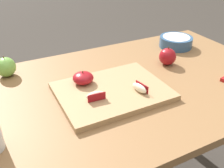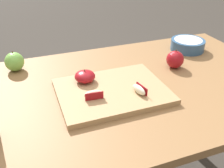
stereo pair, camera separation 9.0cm
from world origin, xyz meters
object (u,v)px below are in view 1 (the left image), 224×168
(apple_wedge_middle, at_px, (96,96))
(whole_apple_red_delicious, at_px, (168,57))
(cutting_board, at_px, (112,91))
(apple_half_skin_up, at_px, (83,78))
(ceramic_fruit_bowl, at_px, (176,41))
(whole_apple_granny_green, at_px, (6,67))
(apple_wedge_right, at_px, (140,88))

(apple_wedge_middle, relative_size, whole_apple_red_delicious, 0.81)
(cutting_board, xyz_separation_m, apple_half_skin_up, (-0.08, 0.09, 0.03))
(whole_apple_red_delicious, relative_size, ceramic_fruit_bowl, 0.50)
(apple_wedge_middle, bearing_deg, apple_half_skin_up, 88.73)
(apple_wedge_middle, distance_m, whole_apple_granny_green, 0.42)
(apple_half_skin_up, bearing_deg, apple_wedge_middle, -91.27)
(apple_half_skin_up, bearing_deg, cutting_board, -48.52)
(cutting_board, distance_m, ceramic_fruit_bowl, 0.55)
(apple_half_skin_up, height_order, ceramic_fruit_bowl, apple_half_skin_up)
(cutting_board, bearing_deg, whole_apple_granny_green, 135.31)
(whole_apple_red_delicious, bearing_deg, whole_apple_granny_green, 161.93)
(whole_apple_red_delicious, xyz_separation_m, ceramic_fruit_bowl, (0.16, 0.14, -0.01))
(cutting_board, xyz_separation_m, whole_apple_granny_green, (-0.32, 0.31, 0.03))
(apple_wedge_middle, height_order, whole_apple_granny_green, whole_apple_granny_green)
(apple_wedge_right, height_order, ceramic_fruit_bowl, ceramic_fruit_bowl)
(apple_wedge_right, bearing_deg, apple_half_skin_up, 136.79)
(whole_apple_red_delicious, bearing_deg, ceramic_fruit_bowl, 41.21)
(cutting_board, bearing_deg, ceramic_fruit_bowl, 26.90)
(cutting_board, bearing_deg, apple_half_skin_up, 131.48)
(whole_apple_red_delicious, bearing_deg, apple_half_skin_up, -177.35)
(apple_wedge_right, bearing_deg, ceramic_fruit_bowl, 36.80)
(apple_wedge_right, bearing_deg, whole_apple_granny_green, 136.69)
(ceramic_fruit_bowl, bearing_deg, whole_apple_granny_green, 175.38)
(apple_wedge_right, relative_size, ceramic_fruit_bowl, 0.42)
(apple_half_skin_up, distance_m, apple_wedge_middle, 0.12)
(apple_half_skin_up, height_order, apple_wedge_right, apple_half_skin_up)
(apple_wedge_right, xyz_separation_m, whole_apple_red_delicious, (0.25, 0.16, 0.00))
(apple_wedge_middle, distance_m, ceramic_fruit_bowl, 0.63)
(whole_apple_granny_green, xyz_separation_m, ceramic_fruit_bowl, (0.81, -0.07, -0.01))
(whole_apple_granny_green, height_order, ceramic_fruit_bowl, whole_apple_granny_green)
(whole_apple_red_delicious, distance_m, whole_apple_granny_green, 0.67)
(whole_apple_granny_green, bearing_deg, cutting_board, -44.69)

